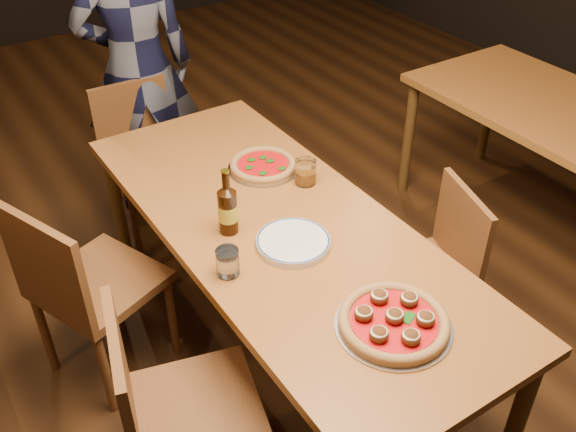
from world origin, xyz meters
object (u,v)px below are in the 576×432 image
water_glass (228,262)px  table_main (281,239)px  chair_main_nw (195,409)px  beer_bottle (228,211)px  diner (137,69)px  amber_glass (306,172)px  chair_end (149,165)px  pizza_margherita (263,165)px  pizza_meatball (394,321)px  plate_stack (293,242)px  chair_main_sw (99,281)px  chair_main_e (417,273)px

water_glass → table_main: bearing=24.3°
chair_main_nw → table_main: bearing=-42.7°
beer_bottle → diner: diner is taller
beer_bottle → amber_glass: bearing=15.1°
chair_end → water_glass: bearing=-98.1°
chair_main_nw → pizza_margherita: (0.72, 0.73, 0.31)m
pizza_meatball → beer_bottle: 0.74m
chair_main_nw → chair_end: 1.61m
pizza_meatball → water_glass: water_glass is taller
chair_main_nw → plate_stack: 0.66m
pizza_margherita → plate_stack: pizza_margherita is taller
chair_main_sw → plate_stack: bearing=-153.3°
pizza_meatball → water_glass: 0.59m
chair_main_sw → plate_stack: 0.84m
chair_main_nw → beer_bottle: beer_bottle is taller
chair_end → amber_glass: size_ratio=8.13×
table_main → pizza_meatball: bearing=-89.5°
chair_main_e → table_main: bearing=-95.1°
chair_end → chair_main_e: bearing=-64.3°
chair_main_e → pizza_margherita: bearing=-129.4°
chair_main_e → amber_glass: (-0.30, 0.41, 0.39)m
pizza_margherita → amber_glass: 0.21m
chair_main_nw → chair_main_sw: size_ratio=0.98×
chair_main_nw → pizza_margherita: 1.07m
chair_main_sw → pizza_margherita: (0.77, -0.03, 0.30)m
chair_main_nw → chair_main_e: size_ratio=1.11×
chair_main_sw → plate_stack: size_ratio=3.50×
chair_main_e → beer_bottle: bearing=-94.8°
pizza_margherita → chair_main_nw: bearing=-134.4°
chair_main_nw → chair_main_sw: bearing=18.3°
chair_main_sw → plate_stack: chair_main_sw is taller
chair_main_sw → beer_bottle: size_ratio=3.61×
water_glass → pizza_margherita: bearing=48.4°
chair_main_nw → chair_main_e: bearing=-67.9°
chair_main_nw → chair_main_sw: 0.76m
amber_glass → beer_bottle: bearing=-164.9°
chair_main_sw → beer_bottle: 0.66m
chair_main_e → plate_stack: (-0.57, 0.09, 0.35)m
beer_bottle → water_glass: (-0.12, -0.21, -0.04)m
water_glass → diner: 1.64m
table_main → amber_glass: amber_glass is taller
chair_main_nw → beer_bottle: 0.70m
chair_end → plate_stack: bearing=-86.2°
table_main → chair_main_e: (0.54, -0.22, -0.27)m
pizza_margherita → beer_bottle: (-0.33, -0.30, 0.07)m
table_main → diner: 1.47m
chair_main_sw → pizza_meatball: chair_main_sw is taller
chair_main_nw → pizza_margherita: bearing=-29.6°
chair_main_sw → diner: bearing=-53.1°
beer_bottle → diner: 1.41m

